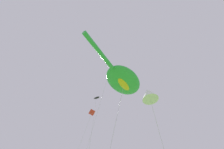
{
  "coord_description": "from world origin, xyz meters",
  "views": [
    {
      "loc": [
        -7.36,
        4.13,
        1.93
      ],
      "look_at": [
        -1.7,
        9.99,
        10.08
      ],
      "focal_mm": 26.14,
      "sensor_mm": 36.0,
      "label": 1
    }
  ],
  "objects": [
    {
      "name": "small_kite_streamer_purple",
      "position": [
        6.69,
        23.95,
        15.78
      ],
      "size": [
        2.88,
        3.97,
        17.3
      ],
      "rotation": [
        0.0,
        0.0,
        1.57
      ],
      "color": "red",
      "rests_on": "ground"
    },
    {
      "name": "small_kite_box_yellow",
      "position": [
        7.22,
        23.27,
        19.65
      ],
      "size": [
        1.68,
        1.32,
        20.14
      ],
      "rotation": [
        0.0,
        0.0,
        1.81
      ],
      "color": "black",
      "rests_on": "ground"
    },
    {
      "name": "big_show_kite",
      "position": [
        4.11,
        14.06,
        16.02
      ],
      "size": [
        11.29,
        5.17,
        16.72
      ],
      "rotation": [
        0.0,
        0.0,
        0.27
      ],
      "color": "green",
      "rests_on": "ground"
    },
    {
      "name": "small_kite_tiny_distant",
      "position": [
        1.06,
        9.01,
        9.27
      ],
      "size": [
        3.65,
        1.72,
        9.86
      ],
      "rotation": [
        0.0,
        0.0,
        2.94
      ],
      "color": "white",
      "rests_on": "ground"
    },
    {
      "name": "small_kite_diamond_red",
      "position": [
        5.26,
        18.88,
        18.36
      ],
      "size": [
        4.52,
        1.28,
        21.98
      ],
      "rotation": [
        0.0,
        0.0,
        -0.4
      ],
      "color": "orange",
      "rests_on": "ground"
    }
  ]
}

